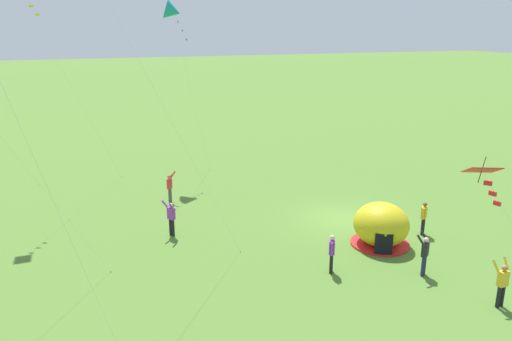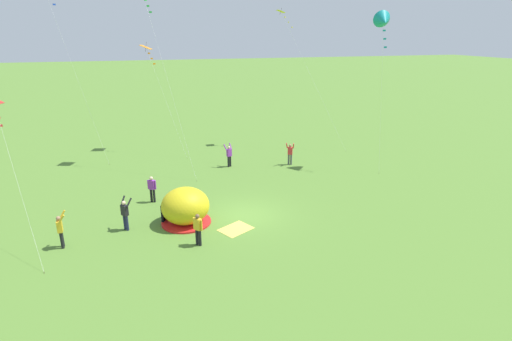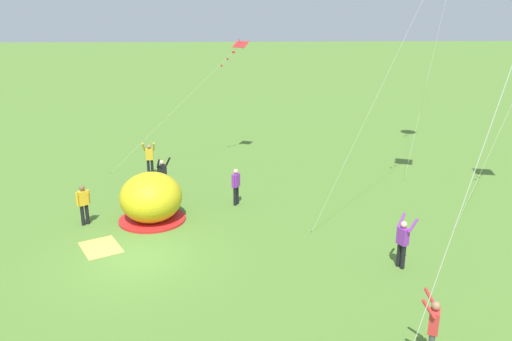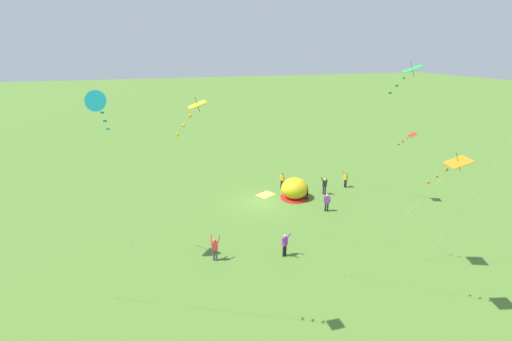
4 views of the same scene
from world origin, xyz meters
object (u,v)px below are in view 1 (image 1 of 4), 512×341
kite_red (487,179)px  kite_teal (173,11)px  person_near_tent (170,186)px  person_watching_sky (332,252)px  person_center_field (424,216)px  person_flying_kite (502,283)px  popup_tent (381,225)px  person_with_toddler (425,253)px  person_arms_raised (171,217)px

kite_red → kite_teal: bearing=5.6°
person_near_tent → kite_red: kite_red is taller
person_watching_sky → kite_teal: (17.46, 2.67, 10.12)m
person_center_field → person_near_tent: bearing=49.7°
person_flying_kite → kite_teal: (22.13, 7.24, 10.09)m
popup_tent → person_watching_sky: bearing=114.5°
popup_tent → person_with_toddler: 3.24m
person_watching_sky → person_center_field: (1.92, -6.32, 0.00)m
person_flying_kite → kite_teal: 25.38m
person_center_field → kite_teal: 20.61m
person_flying_kite → person_with_toddler: bearing=18.9°
kite_teal → kite_red: bearing=-174.4°
person_watching_sky → popup_tent: bearing=-65.5°
person_near_tent → person_arms_raised: 4.97m
person_center_field → person_arms_raised: bearing=69.7°
popup_tent → person_flying_kite: (-6.31, -0.97, 0.00)m
person_near_tent → kite_teal: (6.26, -1.96, 10.09)m
person_flying_kite → kite_red: (-3.10, 4.75, 5.44)m
person_watching_sky → kite_red: 9.51m
person_flying_kite → popup_tent: bearing=8.7°
person_watching_sky → kite_red: (-7.78, 0.19, 5.48)m
person_arms_raised → person_with_toddler: bearing=-131.1°
person_near_tent → person_arms_raised: (-4.88, 0.93, -0.00)m
person_with_toddler → kite_red: size_ratio=0.24×
person_watching_sky → person_center_field: 6.61m
popup_tent → person_arms_raised: bearing=62.9°
person_center_field → person_with_toddler: bearing=141.5°
person_with_toddler → person_center_field: bearing=-38.5°
popup_tent → person_flying_kite: 6.38m
person_near_tent → person_arms_raised: bearing=169.2°
popup_tent → kite_teal: bearing=21.6°
popup_tent → person_center_field: (0.28, -2.73, -0.03)m
popup_tent → person_watching_sky: popup_tent is taller
person_watching_sky → person_near_tent: (11.20, 4.64, 0.03)m
person_near_tent → person_center_field: 14.36m
person_with_toddler → person_near_tent: bearing=32.5°
person_with_toddler → kite_teal: 22.44m
person_center_field → kite_red: size_ratio=0.22×
person_center_field → person_arms_raised: size_ratio=0.91×
popup_tent → kite_red: size_ratio=0.36×
person_near_tent → kite_red: (-18.97, -4.45, 5.44)m
person_arms_raised → kite_red: kite_red is taller
person_center_field → kite_red: 12.90m
person_near_tent → person_flying_kite: size_ratio=1.00×
person_with_toddler → person_near_tent: same height
popup_tent → person_watching_sky: (-1.64, 3.60, -0.03)m
person_watching_sky → person_arms_raised: size_ratio=0.91×
person_arms_raised → person_flying_kite: same height
person_arms_raised → person_flying_kite: (-10.99, -10.13, -0.00)m
person_arms_raised → person_watching_sky: bearing=-138.6°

